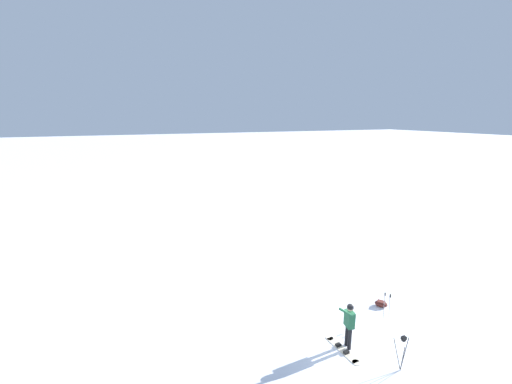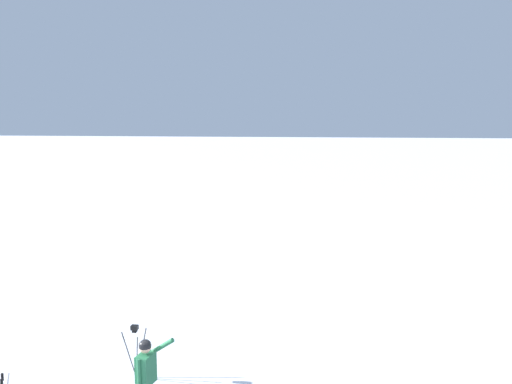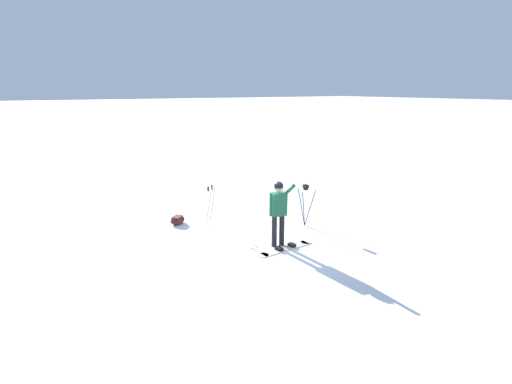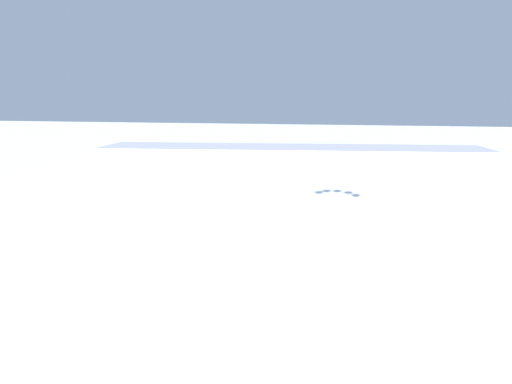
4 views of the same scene
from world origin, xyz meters
TOP-DOWN VIEW (x-y plane):
  - ground_plane at (0.00, 0.00)m, footprint 300.00×300.00m
  - snowboarder at (0.40, -0.49)m, footprint 0.46×0.74m
  - snowboard at (0.45, -0.76)m, footprint 1.78×0.38m
  - gear_bag_large at (-1.22, 2.65)m, footprint 0.67×0.65m
  - camera_tripod at (2.05, 0.41)m, footprint 0.52×0.51m
  - ski_poles at (-0.34, 2.07)m, footprint 0.33×0.35m

SIDE VIEW (x-z plane):
  - ground_plane at x=0.00m, z-range 0.00..0.00m
  - snowboard at x=0.45m, z-range -0.03..0.07m
  - gear_bag_large at x=-1.22m, z-range 0.01..0.26m
  - ski_poles at x=-0.34m, z-range 0.20..1.42m
  - camera_tripod at x=2.05m, z-range 0.28..1.58m
  - snowboarder at x=0.40m, z-range 0.19..2.00m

